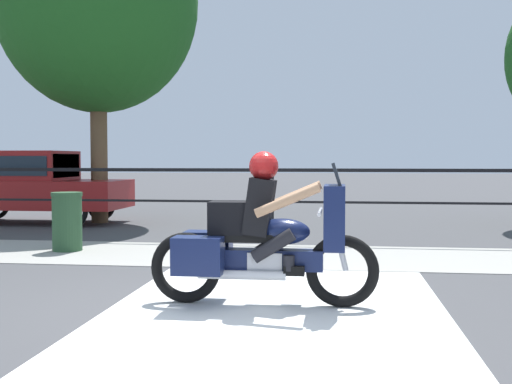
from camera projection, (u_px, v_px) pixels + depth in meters
name	position (u px, v px, depth m)	size (l,w,h in m)	color
ground_plane	(221.00, 308.00, 6.23)	(120.00, 120.00, 0.00)	#424244
sidewalk_band	(262.00, 255.00, 9.60)	(44.00, 2.40, 0.01)	#99968E
crosswalk_band	(275.00, 314.00, 5.97)	(3.23, 6.00, 0.01)	silver
fence_railing	(272.00, 184.00, 11.07)	(36.00, 0.05, 1.28)	black
motorcycle	(262.00, 238.00, 6.31)	(2.27, 0.76, 1.52)	black
parked_car	(26.00, 182.00, 14.45)	(4.26, 1.80, 1.63)	maroon
trash_bin	(67.00, 222.00, 10.03)	(0.48, 0.48, 0.93)	#284C2D
tree_behind_car	(97.00, 2.00, 14.33)	(4.51, 4.51, 7.45)	brown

